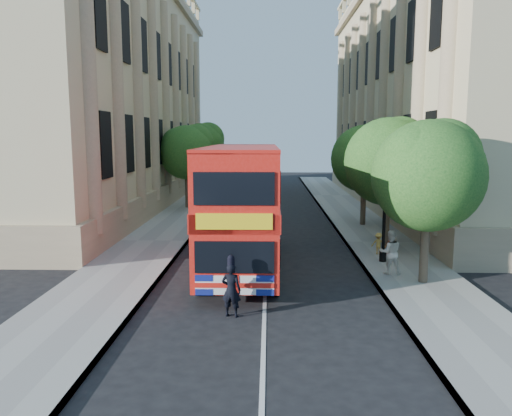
# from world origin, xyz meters

# --- Properties ---
(ground) EXTENTS (120.00, 120.00, 0.00)m
(ground) POSITION_xyz_m (0.00, 0.00, 0.00)
(ground) COLOR black
(ground) RESTS_ON ground
(pavement_right) EXTENTS (3.50, 80.00, 0.12)m
(pavement_right) POSITION_xyz_m (5.75, 10.00, 0.06)
(pavement_right) COLOR gray
(pavement_right) RESTS_ON ground
(pavement_left) EXTENTS (3.50, 80.00, 0.12)m
(pavement_left) POSITION_xyz_m (-5.75, 10.00, 0.06)
(pavement_left) COLOR gray
(pavement_left) RESTS_ON ground
(building_right) EXTENTS (12.00, 38.00, 18.00)m
(building_right) POSITION_xyz_m (13.80, 24.00, 9.00)
(building_right) COLOR tan
(building_right) RESTS_ON ground
(building_left) EXTENTS (12.00, 38.00, 18.00)m
(building_left) POSITION_xyz_m (-13.80, 24.00, 9.00)
(building_left) COLOR tan
(building_left) RESTS_ON ground
(tree_right_near) EXTENTS (4.00, 4.00, 6.08)m
(tree_right_near) POSITION_xyz_m (5.84, 3.03, 4.25)
(tree_right_near) COLOR #473828
(tree_right_near) RESTS_ON ground
(tree_right_mid) EXTENTS (4.20, 4.20, 6.37)m
(tree_right_mid) POSITION_xyz_m (5.84, 9.03, 4.45)
(tree_right_mid) COLOR #473828
(tree_right_mid) RESTS_ON ground
(tree_right_far) EXTENTS (4.00, 4.00, 6.15)m
(tree_right_far) POSITION_xyz_m (5.84, 15.03, 4.31)
(tree_right_far) COLOR #473828
(tree_right_far) RESTS_ON ground
(tree_left_far) EXTENTS (4.00, 4.00, 6.30)m
(tree_left_far) POSITION_xyz_m (-5.96, 22.03, 4.44)
(tree_left_far) COLOR #473828
(tree_left_far) RESTS_ON ground
(tree_left_back) EXTENTS (4.20, 4.20, 6.65)m
(tree_left_back) POSITION_xyz_m (-5.96, 30.03, 4.71)
(tree_left_back) COLOR #473828
(tree_left_back) RESTS_ON ground
(lamp_post) EXTENTS (0.32, 0.32, 5.16)m
(lamp_post) POSITION_xyz_m (5.00, 6.00, 2.51)
(lamp_post) COLOR black
(lamp_post) RESTS_ON pavement_right
(double_decker_bus) EXTENTS (2.92, 10.69, 4.92)m
(double_decker_bus) POSITION_xyz_m (-0.97, 5.38, 2.72)
(double_decker_bus) COLOR red
(double_decker_bus) RESTS_ON ground
(box_van) EXTENTS (2.03, 4.82, 2.74)m
(box_van) POSITION_xyz_m (-1.80, 15.09, 1.34)
(box_van) COLOR black
(box_van) RESTS_ON ground
(police_constable) EXTENTS (0.68, 0.52, 1.65)m
(police_constable) POSITION_xyz_m (-1.00, -0.41, 0.83)
(police_constable) COLOR black
(police_constable) RESTS_ON ground
(woman_pedestrian) EXTENTS (0.86, 0.68, 1.73)m
(woman_pedestrian) POSITION_xyz_m (4.83, 4.04, 0.98)
(woman_pedestrian) COLOR silver
(woman_pedestrian) RESTS_ON pavement_right
(child_a) EXTENTS (0.70, 0.47, 1.11)m
(child_a) POSITION_xyz_m (5.44, 6.33, 0.68)
(child_a) COLOR #D36425
(child_a) RESTS_ON pavement_right
(child_b) EXTENTS (0.72, 0.53, 0.99)m
(child_b) POSITION_xyz_m (5.09, 7.29, 0.61)
(child_b) COLOR gold
(child_b) RESTS_ON pavement_right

